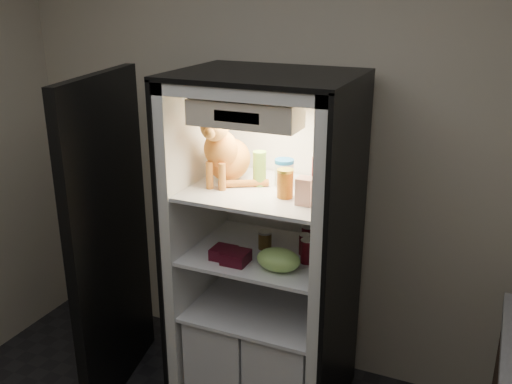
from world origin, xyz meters
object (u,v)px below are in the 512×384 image
at_px(salsa_jar, 285,183).
at_px(berry_box_right, 236,257).
at_px(soda_can_b, 305,244).
at_px(grape_bag, 278,260).
at_px(soda_can_c, 307,251).
at_px(mayo_tub, 284,172).
at_px(refrigerator, 267,271).
at_px(pepper_jar, 324,174).
at_px(parmesan_shaker, 260,169).
at_px(soda_can_a, 308,237).
at_px(tabby_cat, 225,153).
at_px(condiment_jar, 265,240).
at_px(berry_box_left, 224,253).
at_px(cream_carton, 305,191).

bearing_deg(salsa_jar, berry_box_right, -153.05).
relative_size(soda_can_b, grape_bag, 0.50).
bearing_deg(soda_can_c, mayo_tub, 145.02).
relative_size(refrigerator, pepper_jar, 8.90).
xyz_separation_m(salsa_jar, grape_bag, (0.01, -0.10, -0.37)).
bearing_deg(pepper_jar, mayo_tub, 169.41).
bearing_deg(mayo_tub, salsa_jar, -67.33).
xyz_separation_m(mayo_tub, soda_can_c, (0.18, -0.13, -0.36)).
relative_size(parmesan_shaker, salsa_jar, 1.27).
bearing_deg(grape_bag, salsa_jar, 95.20).
height_order(refrigerator, soda_can_a, refrigerator).
height_order(tabby_cat, soda_can_c, tabby_cat).
distance_m(parmesan_shaker, soda_can_a, 0.46).
distance_m(tabby_cat, salsa_jar, 0.39).
distance_m(parmesan_shaker, salsa_jar, 0.22).
bearing_deg(condiment_jar, soda_can_b, 5.74).
height_order(pepper_jar, condiment_jar, pepper_jar).
bearing_deg(salsa_jar, parmesan_shaker, 148.28).
height_order(mayo_tub, soda_can_c, mayo_tub).
relative_size(condiment_jar, grape_bag, 0.45).
xyz_separation_m(soda_can_b, berry_box_left, (-0.36, -0.22, -0.03)).
height_order(salsa_jar, cream_carton, salsa_jar).
bearing_deg(berry_box_left, tabby_cat, 111.93).
xyz_separation_m(cream_carton, condiment_jar, (-0.27, 0.16, -0.37)).
distance_m(grape_bag, berry_box_right, 0.23).
bearing_deg(refrigerator, soda_can_b, -1.17).
xyz_separation_m(refrigerator, soda_can_a, (0.20, 0.07, 0.21)).
height_order(mayo_tub, condiment_jar, mayo_tub).
bearing_deg(condiment_jar, grape_bag, -51.93).
distance_m(mayo_tub, soda_can_c, 0.42).
bearing_deg(soda_can_b, condiment_jar, -174.26).
bearing_deg(berry_box_right, soda_can_b, 40.06).
bearing_deg(refrigerator, condiment_jar, -93.72).
bearing_deg(tabby_cat, soda_can_c, -10.01).
relative_size(salsa_jar, soda_can_b, 1.28).
distance_m(salsa_jar, berry_box_right, 0.46).
xyz_separation_m(refrigerator, grape_bag, (0.16, -0.23, 0.20)).
height_order(salsa_jar, berry_box_right, salsa_jar).
relative_size(salsa_jar, cream_carton, 1.09).
relative_size(soda_can_a, grape_bag, 0.56).
relative_size(parmesan_shaker, soda_can_b, 1.63).
bearing_deg(cream_carton, tabby_cat, 164.08).
relative_size(refrigerator, condiment_jar, 18.97).
distance_m(mayo_tub, berry_box_left, 0.52).
bearing_deg(tabby_cat, salsa_jar, -17.64).
bearing_deg(grape_bag, berry_box_left, 178.67).
distance_m(parmesan_shaker, cream_carton, 0.35).
bearing_deg(berry_box_right, condiment_jar, 72.61).
height_order(pepper_jar, grape_bag, pepper_jar).
relative_size(soda_can_c, grape_bag, 0.57).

